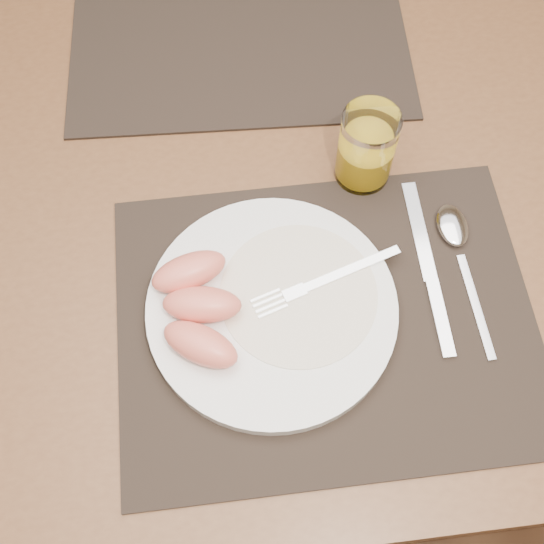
{
  "coord_description": "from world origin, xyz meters",
  "views": [
    {
      "loc": [
        -0.07,
        -0.49,
        1.44
      ],
      "look_at": [
        -0.03,
        -0.16,
        0.77
      ],
      "focal_mm": 45.0,
      "sensor_mm": 36.0,
      "label": 1
    }
  ],
  "objects_px": {
    "table": "(279,194)",
    "plate": "(272,309)",
    "spoon": "(456,237)",
    "knife": "(431,281)",
    "juice_glass": "(366,150)",
    "placemat_near": "(326,320)",
    "placemat_far": "(238,26)",
    "fork": "(315,284)"
  },
  "relations": [
    {
      "from": "spoon",
      "to": "placemat_near",
      "type": "bearing_deg",
      "value": -153.5
    },
    {
      "from": "placemat_near",
      "to": "placemat_far",
      "type": "xyz_separation_m",
      "value": [
        -0.05,
        0.44,
        0.0
      ]
    },
    {
      "from": "placemat_far",
      "to": "juice_glass",
      "type": "xyz_separation_m",
      "value": [
        0.12,
        -0.26,
        0.05
      ]
    },
    {
      "from": "placemat_near",
      "to": "juice_glass",
      "type": "distance_m",
      "value": 0.2
    },
    {
      "from": "knife",
      "to": "juice_glass",
      "type": "distance_m",
      "value": 0.17
    },
    {
      "from": "fork",
      "to": "knife",
      "type": "relative_size",
      "value": 0.78
    },
    {
      "from": "placemat_far",
      "to": "fork",
      "type": "bearing_deg",
      "value": -83.77
    },
    {
      "from": "fork",
      "to": "spoon",
      "type": "distance_m",
      "value": 0.18
    },
    {
      "from": "fork",
      "to": "spoon",
      "type": "relative_size",
      "value": 0.89
    },
    {
      "from": "placemat_near",
      "to": "knife",
      "type": "relative_size",
      "value": 2.04
    },
    {
      "from": "plate",
      "to": "fork",
      "type": "height_order",
      "value": "fork"
    },
    {
      "from": "knife",
      "to": "table",
      "type": "bearing_deg",
      "value": 127.62
    },
    {
      "from": "fork",
      "to": "spoon",
      "type": "bearing_deg",
      "value": 15.14
    },
    {
      "from": "table",
      "to": "plate",
      "type": "distance_m",
      "value": 0.23
    },
    {
      "from": "table",
      "to": "placemat_near",
      "type": "bearing_deg",
      "value": -83.75
    },
    {
      "from": "spoon",
      "to": "knife",
      "type": "bearing_deg",
      "value": -128.36
    },
    {
      "from": "placemat_near",
      "to": "fork",
      "type": "xyz_separation_m",
      "value": [
        -0.01,
        0.03,
        0.02
      ]
    },
    {
      "from": "table",
      "to": "spoon",
      "type": "bearing_deg",
      "value": -37.1
    },
    {
      "from": "knife",
      "to": "spoon",
      "type": "distance_m",
      "value": 0.06
    },
    {
      "from": "placemat_near",
      "to": "knife",
      "type": "bearing_deg",
      "value": 14.2
    },
    {
      "from": "juice_glass",
      "to": "placemat_near",
      "type": "bearing_deg",
      "value": -111.16
    },
    {
      "from": "placemat_near",
      "to": "juice_glass",
      "type": "bearing_deg",
      "value": 68.84
    },
    {
      "from": "placemat_near",
      "to": "juice_glass",
      "type": "height_order",
      "value": "juice_glass"
    },
    {
      "from": "placemat_far",
      "to": "spoon",
      "type": "relative_size",
      "value": 2.35
    },
    {
      "from": "juice_glass",
      "to": "spoon",
      "type": "bearing_deg",
      "value": -48.95
    },
    {
      "from": "placemat_far",
      "to": "juice_glass",
      "type": "relative_size",
      "value": 4.51
    },
    {
      "from": "plate",
      "to": "spoon",
      "type": "xyz_separation_m",
      "value": [
        0.22,
        0.06,
        -0.0
      ]
    },
    {
      "from": "fork",
      "to": "table",
      "type": "bearing_deg",
      "value": 94.7
    },
    {
      "from": "placemat_near",
      "to": "fork",
      "type": "distance_m",
      "value": 0.04
    },
    {
      "from": "placemat_near",
      "to": "knife",
      "type": "xyz_separation_m",
      "value": [
        0.12,
        0.03,
        0.0
      ]
    },
    {
      "from": "knife",
      "to": "fork",
      "type": "bearing_deg",
      "value": 178.47
    },
    {
      "from": "table",
      "to": "plate",
      "type": "bearing_deg",
      "value": -99.3
    },
    {
      "from": "placemat_far",
      "to": "knife",
      "type": "distance_m",
      "value": 0.45
    },
    {
      "from": "spoon",
      "to": "placemat_far",
      "type": "bearing_deg",
      "value": 120.73
    },
    {
      "from": "fork",
      "to": "knife",
      "type": "distance_m",
      "value": 0.13
    },
    {
      "from": "placemat_near",
      "to": "juice_glass",
      "type": "relative_size",
      "value": 4.51
    },
    {
      "from": "juice_glass",
      "to": "table",
      "type": "bearing_deg",
      "value": 158.92
    },
    {
      "from": "table",
      "to": "juice_glass",
      "type": "distance_m",
      "value": 0.17
    },
    {
      "from": "placemat_far",
      "to": "juice_glass",
      "type": "distance_m",
      "value": 0.29
    },
    {
      "from": "knife",
      "to": "plate",
      "type": "bearing_deg",
      "value": -175.27
    },
    {
      "from": "table",
      "to": "juice_glass",
      "type": "xyz_separation_m",
      "value": [
        0.1,
        -0.04,
        0.13
      ]
    },
    {
      "from": "plate",
      "to": "placemat_far",
      "type": "bearing_deg",
      "value": 89.4
    }
  ]
}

